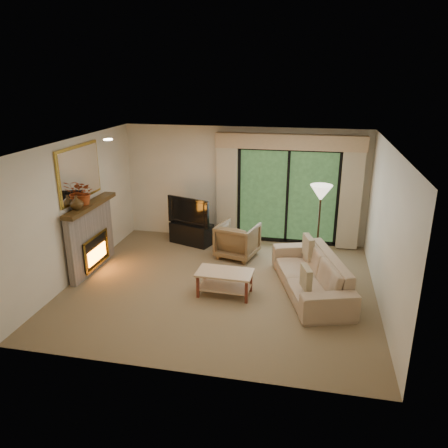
% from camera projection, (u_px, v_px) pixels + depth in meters
% --- Properties ---
extents(floor, '(5.50, 5.50, 0.00)m').
position_uv_depth(floor, '(221.00, 286.00, 8.02)').
color(floor, '#7A6546').
rests_on(floor, ground).
extents(ceiling, '(5.50, 5.50, 0.00)m').
position_uv_depth(ceiling, '(220.00, 144.00, 7.17)').
color(ceiling, white).
rests_on(ceiling, ground).
extents(wall_back, '(5.00, 0.00, 5.00)m').
position_uv_depth(wall_back, '(244.00, 185.00, 9.91)').
color(wall_back, beige).
rests_on(wall_back, ground).
extents(wall_front, '(5.00, 0.00, 5.00)m').
position_uv_depth(wall_front, '(177.00, 282.00, 5.28)').
color(wall_front, beige).
rests_on(wall_front, ground).
extents(wall_left, '(0.00, 5.00, 5.00)m').
position_uv_depth(wall_left, '(76.00, 209.00, 8.12)').
color(wall_left, beige).
rests_on(wall_left, ground).
extents(wall_right, '(0.00, 5.00, 5.00)m').
position_uv_depth(wall_right, '(386.00, 230.00, 7.07)').
color(wall_right, beige).
rests_on(wall_right, ground).
extents(fireplace, '(0.24, 1.70, 1.37)m').
position_uv_depth(fireplace, '(91.00, 237.00, 8.49)').
color(fireplace, slate).
rests_on(fireplace, floor).
extents(mirror, '(0.07, 1.45, 1.02)m').
position_uv_depth(mirror, '(80.00, 173.00, 8.09)').
color(mirror, gold).
rests_on(mirror, wall_left).
extents(sliding_door, '(2.26, 0.10, 2.16)m').
position_uv_depth(sliding_door, '(287.00, 196.00, 9.73)').
color(sliding_door, black).
rests_on(sliding_door, floor).
extents(curtain_left, '(0.45, 0.18, 2.35)m').
position_uv_depth(curtain_left, '(227.00, 190.00, 9.86)').
color(curtain_left, tan).
rests_on(curtain_left, floor).
extents(curtain_right, '(0.45, 0.18, 2.35)m').
position_uv_depth(curtain_right, '(351.00, 196.00, 9.34)').
color(curtain_right, tan).
rests_on(curtain_right, floor).
extents(cornice, '(3.20, 0.24, 0.32)m').
position_uv_depth(cornice, '(290.00, 142.00, 9.25)').
color(cornice, tan).
rests_on(cornice, wall_back).
extents(media_console, '(1.04, 0.72, 0.48)m').
position_uv_depth(media_console, '(192.00, 233.00, 9.96)').
color(media_console, black).
rests_on(media_console, floor).
extents(tv, '(1.06, 0.48, 0.62)m').
position_uv_depth(tv, '(191.00, 210.00, 9.78)').
color(tv, black).
rests_on(tv, media_console).
extents(armchair, '(0.95, 0.96, 0.73)m').
position_uv_depth(armchair, '(238.00, 240.00, 9.19)').
color(armchair, brown).
rests_on(armchair, floor).
extents(sofa, '(1.56, 2.49, 0.68)m').
position_uv_depth(sofa, '(311.00, 274.00, 7.72)').
color(sofa, tan).
rests_on(sofa, floor).
extents(pillow_near, '(0.21, 0.39, 0.38)m').
position_uv_depth(pillow_near, '(306.00, 278.00, 7.04)').
color(pillow_near, brown).
rests_on(pillow_near, sofa).
extents(pillow_far, '(0.23, 0.44, 0.42)m').
position_uv_depth(pillow_far, '(308.00, 247.00, 8.28)').
color(pillow_far, brown).
rests_on(pillow_far, sofa).
extents(coffee_table, '(0.99, 0.56, 0.44)m').
position_uv_depth(coffee_table, '(225.00, 283.00, 7.64)').
color(coffee_table, tan).
rests_on(coffee_table, floor).
extents(floor_lamp, '(0.52, 0.52, 1.63)m').
position_uv_depth(floor_lamp, '(319.00, 225.00, 8.76)').
color(floor_lamp, white).
rests_on(floor_lamp, floor).
extents(vase, '(0.25, 0.25, 0.25)m').
position_uv_depth(vase, '(76.00, 202.00, 7.85)').
color(vase, '#3E2A12').
rests_on(vase, fireplace).
extents(branches, '(0.52, 0.48, 0.46)m').
position_uv_depth(branches, '(84.00, 193.00, 8.08)').
color(branches, '#933814').
rests_on(branches, fireplace).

